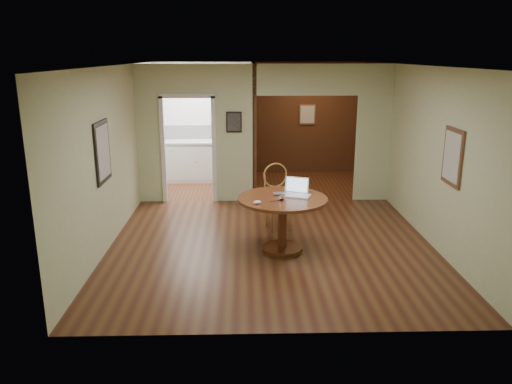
{
  "coord_description": "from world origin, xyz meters",
  "views": [
    {
      "loc": [
        -0.43,
        -7.21,
        2.88
      ],
      "look_at": [
        -0.24,
        -0.2,
        0.93
      ],
      "focal_mm": 35.0,
      "sensor_mm": 36.0,
      "label": 1
    }
  ],
  "objects_px": {
    "chair": "(277,193)",
    "closed_laptop": "(285,194)",
    "open_laptop": "(297,191)",
    "dining_table": "(283,211)"
  },
  "relations": [
    {
      "from": "dining_table",
      "to": "closed_laptop",
      "type": "relative_size",
      "value": 4.08
    },
    {
      "from": "chair",
      "to": "closed_laptop",
      "type": "distance_m",
      "value": 0.95
    },
    {
      "from": "closed_laptop",
      "to": "open_laptop",
      "type": "bearing_deg",
      "value": -4.83
    },
    {
      "from": "chair",
      "to": "open_laptop",
      "type": "bearing_deg",
      "value": -90.88
    },
    {
      "from": "dining_table",
      "to": "closed_laptop",
      "type": "xyz_separation_m",
      "value": [
        0.04,
        0.12,
        0.23
      ]
    },
    {
      "from": "chair",
      "to": "open_laptop",
      "type": "distance_m",
      "value": 0.99
    },
    {
      "from": "dining_table",
      "to": "chair",
      "type": "height_order",
      "value": "chair"
    },
    {
      "from": "closed_laptop",
      "to": "chair",
      "type": "bearing_deg",
      "value": 85.77
    },
    {
      "from": "chair",
      "to": "closed_laptop",
      "type": "bearing_deg",
      "value": -102.31
    },
    {
      "from": "open_laptop",
      "to": "closed_laptop",
      "type": "distance_m",
      "value": 0.19
    }
  ]
}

